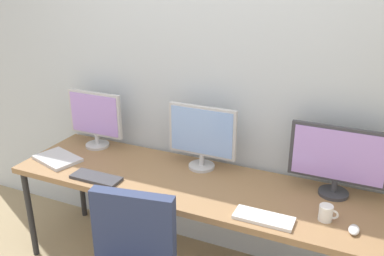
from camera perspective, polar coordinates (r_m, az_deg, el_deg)
name	(u,v)px	position (r m, az deg, el deg)	size (l,w,h in m)	color
wall_back	(214,81)	(2.87, 3.08, 6.37)	(4.79, 0.10, 2.60)	silver
desk	(189,187)	(2.74, -0.44, -8.12)	(2.39, 0.68, 0.74)	#936D47
monitor_left	(95,118)	(3.21, -13.09, 1.38)	(0.45, 0.18, 0.43)	silver
monitor_center	(202,135)	(2.79, 1.38, -0.98)	(0.48, 0.18, 0.44)	silver
monitor_right	(338,158)	(2.61, 19.35, -3.95)	(0.57, 0.18, 0.44)	#38383D
keyboard_left	(96,178)	(2.81, -12.97, -6.65)	(0.34, 0.13, 0.02)	#38383D
keyboard_right	(264,218)	(2.37, 9.78, -12.04)	(0.33, 0.13, 0.02)	silver
computer_mouse	(354,230)	(2.39, 21.27, -12.83)	(0.06, 0.10, 0.03)	silver
laptop_closed	(58,159)	(3.14, -17.91, -4.01)	(0.32, 0.22, 0.02)	silver
coffee_mug	(326,213)	(2.43, 17.87, -11.00)	(0.11, 0.08, 0.09)	white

